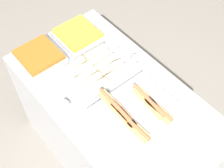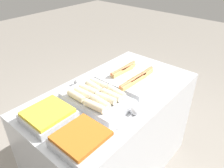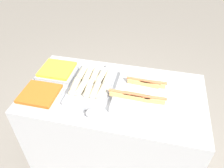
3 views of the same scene
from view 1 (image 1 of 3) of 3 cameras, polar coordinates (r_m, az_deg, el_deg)
ground_plane at (r=2.74m, az=0.23°, el=-12.71°), size 12.00×12.00×0.00m
counter at (r=2.33m, az=0.26°, el=-8.14°), size 1.43×0.78×0.91m
tray_hotdogs at (r=1.84m, az=4.20°, el=-4.96°), size 0.43×0.46×0.10m
tray_wraps at (r=2.00m, az=-3.05°, el=2.26°), size 0.30×0.50×0.10m
tray_side_front at (r=2.14m, az=-13.17°, el=4.78°), size 0.29×0.27×0.07m
tray_side_back at (r=2.24m, az=-6.26°, el=8.77°), size 0.29×0.27×0.07m
serving_spoon_near at (r=1.90m, az=-8.74°, el=-3.43°), size 0.22×0.06×0.06m
serving_spoon_far at (r=2.11m, az=4.09°, el=4.92°), size 0.22×0.06×0.06m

